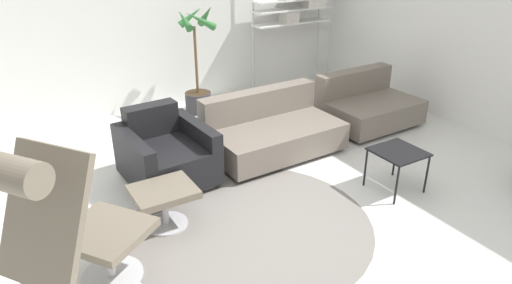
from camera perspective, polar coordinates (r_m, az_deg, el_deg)
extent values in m
plane|color=silver|center=(4.06, 0.28, -9.28)|extent=(12.00, 12.00, 0.00)
cube|color=silver|center=(6.31, -15.26, 16.08)|extent=(12.00, 0.06, 2.80)
cylinder|color=slate|center=(3.95, -0.75, -10.29)|extent=(2.09, 2.09, 0.01)
cylinder|color=#BCBCC1|center=(3.60, -17.49, -15.62)|extent=(0.61, 0.61, 0.02)
cylinder|color=#BCBCC1|center=(3.49, -17.87, -13.40)|extent=(0.06, 0.06, 0.33)
cube|color=#6B6051|center=(3.37, -18.34, -10.63)|extent=(0.75, 0.76, 0.06)
cube|color=#6B6051|center=(2.91, -24.94, -8.37)|extent=(0.64, 0.68, 0.77)
cylinder|color=#6B6051|center=(2.65, -29.03, -3.26)|extent=(0.45, 0.52, 0.19)
cylinder|color=#BCBCC1|center=(4.03, -11.11, -9.98)|extent=(0.36, 0.36, 0.02)
cylinder|color=#BCBCC1|center=(3.94, -11.29, -8.20)|extent=(0.05, 0.05, 0.28)
cube|color=#6B6051|center=(3.85, -11.50, -6.09)|extent=(0.51, 0.43, 0.06)
cube|color=silver|center=(4.65, -10.77, -4.54)|extent=(0.68, 0.74, 0.06)
cube|color=black|center=(4.55, -10.97, -2.37)|extent=(0.59, 0.89, 0.34)
cube|color=black|center=(4.71, -13.00, 2.75)|extent=(0.55, 0.21, 0.32)
cube|color=black|center=(4.64, -7.38, -0.38)|extent=(0.17, 0.86, 0.51)
cube|color=black|center=(4.41, -14.92, -2.44)|extent=(0.17, 0.86, 0.51)
cube|color=black|center=(5.14, 2.27, -1.13)|extent=(1.32, 0.76, 0.05)
cube|color=#70665B|center=(5.07, 2.30, 0.62)|extent=(1.47, 0.89, 0.29)
cube|color=#70665B|center=(5.20, 0.31, 4.90)|extent=(1.45, 0.24, 0.31)
cube|color=black|center=(6.05, 13.88, 2.29)|extent=(1.06, 0.75, 0.05)
cube|color=#70665B|center=(5.99, 14.04, 3.81)|extent=(1.18, 0.88, 0.29)
cube|color=#70665B|center=(6.11, 12.15, 7.41)|extent=(1.16, 0.23, 0.31)
cube|color=black|center=(4.47, 17.38, -1.17)|extent=(0.44, 0.44, 0.02)
cylinder|color=black|center=(4.31, 17.16, -5.22)|extent=(0.02, 0.02, 0.39)
cylinder|color=black|center=(4.59, 20.56, -3.82)|extent=(0.02, 0.02, 0.39)
cylinder|color=black|center=(4.55, 13.52, -3.13)|extent=(0.02, 0.02, 0.39)
cylinder|color=black|center=(4.81, 16.97, -1.92)|extent=(0.02, 0.02, 0.39)
cylinder|color=#333338|center=(6.34, -7.22, 4.98)|extent=(0.35, 0.35, 0.27)
cylinder|color=#382819|center=(6.30, -7.28, 6.07)|extent=(0.33, 0.33, 0.02)
cylinder|color=brown|center=(6.17, -7.51, 10.07)|extent=(0.04, 0.04, 0.89)
cone|color=#2D6B33|center=(6.12, -6.28, 15.50)|extent=(0.11, 0.41, 0.33)
cone|color=#2D6B33|center=(6.19, -8.19, 15.27)|extent=(0.35, 0.15, 0.28)
cone|color=#2D6B33|center=(5.99, -8.95, 14.85)|extent=(0.13, 0.33, 0.27)
cone|color=#2D6B33|center=(5.89, -6.97, 14.88)|extent=(0.43, 0.12, 0.30)
cylinder|color=#BCBCC1|center=(6.92, -0.34, 14.18)|extent=(0.03, 0.03, 1.98)
cylinder|color=#BCBCC1|center=(7.60, 7.82, 14.94)|extent=(0.03, 0.03, 1.98)
cube|color=white|center=(7.14, 4.50, 14.65)|extent=(1.27, 0.28, 0.02)
cube|color=white|center=(7.11, 4.55, 16.22)|extent=(1.27, 0.28, 0.02)
cube|color=white|center=(7.09, 4.59, 17.33)|extent=(1.27, 0.28, 0.02)
cube|color=beige|center=(7.08, 4.16, 15.36)|extent=(0.21, 0.24, 0.17)
cube|color=silver|center=(7.31, 7.13, 16.90)|extent=(0.33, 0.24, 0.11)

